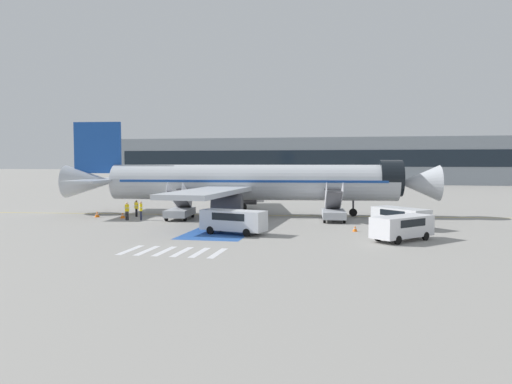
{
  "coord_description": "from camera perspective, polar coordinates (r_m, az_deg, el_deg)",
  "views": [
    {
      "loc": [
        9.25,
        -53.41,
        5.85
      ],
      "look_at": [
        -0.76,
        -3.46,
        2.75
      ],
      "focal_mm": 35.0,
      "sensor_mm": 36.0,
      "label": 1
    }
  ],
  "objects": [
    {
      "name": "fuel_tanker",
      "position": [
        76.16,
        -2.39,
        0.3
      ],
      "size": [
        3.83,
        9.0,
        3.23
      ],
      "rotation": [
        0.0,
        0.0,
        0.16
      ],
      "color": "#38383D",
      "rests_on": "ground_plane"
    },
    {
      "name": "apron_walkway_bar_5",
      "position": [
        32.2,
        -4.4,
        -6.98
      ],
      "size": [
        0.44,
        3.6,
        0.01
      ],
      "primitive_type": "cube",
      "color": "silver",
      "rests_on": "ground_plane"
    },
    {
      "name": "apron_leadline_yellow",
      "position": [
        54.53,
        -0.38,
        -2.67
      ],
      "size": [
        74.61,
        7.39,
        0.01
      ],
      "primitive_type": "cube",
      "rotation": [
        0.0,
        0.0,
        -1.47
      ],
      "color": "gold",
      "rests_on": "ground_plane"
    },
    {
      "name": "ground_crew_1",
      "position": [
        54.42,
        -13.51,
        -1.7
      ],
      "size": [
        0.49,
        0.42,
        1.77
      ],
      "rotation": [
        0.0,
        0.0,
        2.58
      ],
      "color": "black",
      "rests_on": "ground_plane"
    },
    {
      "name": "apron_walkway_bar_0",
      "position": [
        34.3,
        -14.16,
        -6.43
      ],
      "size": [
        0.44,
        3.6,
        0.01
      ],
      "primitive_type": "cube",
      "color": "silver",
      "rests_on": "ground_plane"
    },
    {
      "name": "traffic_cone_2",
      "position": [
        53.44,
        -15.0,
        -2.59
      ],
      "size": [
        0.55,
        0.55,
        0.61
      ],
      "color": "orange",
      "rests_on": "ground_plane"
    },
    {
      "name": "traffic_cone_0",
      "position": [
        42.7,
        11.24,
        -4.13
      ],
      "size": [
        0.43,
        0.43,
        0.48
      ],
      "color": "orange",
      "rests_on": "ground_plane"
    },
    {
      "name": "apron_stand_patch_blue",
      "position": [
        42.09,
        -3.96,
        -4.51
      ],
      "size": [
        5.21,
        10.0,
        0.01
      ],
      "primitive_type": "cube",
      "color": "#2856A8",
      "rests_on": "ground_plane"
    },
    {
      "name": "apron_walkway_bar_3",
      "position": [
        32.92,
        -8.45,
        -6.78
      ],
      "size": [
        0.44,
        3.6,
        0.01
      ],
      "primitive_type": "cube",
      "color": "silver",
      "rests_on": "ground_plane"
    },
    {
      "name": "terminal_building",
      "position": [
        136.42,
        10.64,
        3.53
      ],
      "size": [
        129.52,
        12.1,
        12.18
      ],
      "color": "#89939E",
      "rests_on": "ground_plane"
    },
    {
      "name": "apron_walkway_bar_4",
      "position": [
        32.54,
        -6.45,
        -6.88
      ],
      "size": [
        0.44,
        3.6,
        0.01
      ],
      "primitive_type": "cube",
      "color": "silver",
      "rests_on": "ground_plane"
    },
    {
      "name": "boarding_stairs_forward",
      "position": [
        49.74,
        8.85,
        -2.18
      ],
      "size": [
        2.65,
        5.39,
        3.91
      ],
      "rotation": [
        0.0,
        0.0,
        0.1
      ],
      "color": "#ADB2BA",
      "rests_on": "ground_plane"
    },
    {
      "name": "traffic_cone_1",
      "position": [
        55.24,
        -17.71,
        -2.44
      ],
      "size": [
        0.55,
        0.55,
        0.62
      ],
      "color": "orange",
      "rests_on": "ground_plane"
    },
    {
      "name": "ground_crew_0",
      "position": [
        50.53,
        -2.65,
        -2.11
      ],
      "size": [
        0.49,
        0.43,
        1.62
      ],
      "rotation": [
        0.0,
        0.0,
        0.57
      ],
      "color": "black",
      "rests_on": "ground_plane"
    },
    {
      "name": "boarding_stairs_aft",
      "position": [
        51.3,
        -8.68,
        -2.02
      ],
      "size": [
        2.65,
        5.39,
        3.83
      ],
      "rotation": [
        0.0,
        0.0,
        0.1
      ],
      "color": "#ADB2BA",
      "rests_on": "ground_plane"
    },
    {
      "name": "service_van_2",
      "position": [
        45.94,
        16.18,
        -2.61
      ],
      "size": [
        5.08,
        5.28,
        1.77
      ],
      "rotation": [
        0.0,
        0.0,
        0.74
      ],
      "color": "silver",
      "rests_on": "ground_plane"
    },
    {
      "name": "airliner",
      "position": [
        54.33,
        -1.04,
        1.07
      ],
      "size": [
        41.09,
        32.38,
        10.27
      ],
      "rotation": [
        0.0,
        0.0,
        -1.47
      ],
      "color": "#B7BCC4",
      "rests_on": "ground_plane"
    },
    {
      "name": "ground_crew_3",
      "position": [
        51.22,
        -13.02,
        -1.93
      ],
      "size": [
        0.44,
        0.48,
        1.88
      ],
      "rotation": [
        0.0,
        0.0,
        2.19
      ],
      "color": "#191E38",
      "rests_on": "ground_plane"
    },
    {
      "name": "apron_walkway_bar_1",
      "position": [
        33.8,
        -12.31,
        -6.55
      ],
      "size": [
        0.44,
        3.6,
        0.01
      ],
      "primitive_type": "cube",
      "color": "silver",
      "rests_on": "ground_plane"
    },
    {
      "name": "apron_walkway_bar_2",
      "position": [
        33.34,
        -10.41,
        -6.67
      ],
      "size": [
        0.44,
        3.6,
        0.01
      ],
      "primitive_type": "cube",
      "color": "silver",
      "rests_on": "ground_plane"
    },
    {
      "name": "ground_plane",
      "position": [
        54.52,
        1.5,
        -2.67
      ],
      "size": [
        600.0,
        600.0,
        0.0
      ],
      "primitive_type": "plane",
      "color": "gray"
    },
    {
      "name": "service_van_1",
      "position": [
        38.41,
        16.37,
        -3.72
      ],
      "size": [
        4.91,
        5.08,
        1.85
      ],
      "rotation": [
        0.0,
        0.0,
        5.53
      ],
      "color": "silver",
      "rests_on": "ground_plane"
    },
    {
      "name": "ground_crew_2",
      "position": [
        51.52,
        -14.53,
        -1.96
      ],
      "size": [
        0.49,
        0.39,
        1.82
      ],
      "rotation": [
        0.0,
        0.0,
        0.43
      ],
      "color": "black",
      "rests_on": "ground_plane"
    },
    {
      "name": "service_van_0",
      "position": [
        40.37,
        -2.6,
        -3.17
      ],
      "size": [
        5.63,
        3.15,
        1.93
      ],
      "rotation": [
        0.0,
        0.0,
        4.45
      ],
      "color": "silver",
      "rests_on": "ground_plane"
    }
  ]
}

